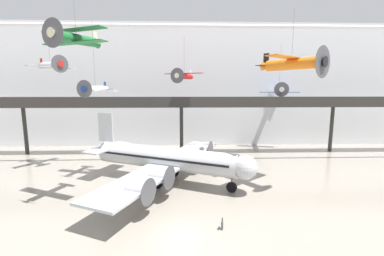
{
  "coord_description": "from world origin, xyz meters",
  "views": [
    {
      "loc": [
        0.31,
        -20.68,
        12.7
      ],
      "look_at": [
        1.4,
        10.08,
        7.92
      ],
      "focal_mm": 24.0,
      "sensor_mm": 36.0,
      "label": 1
    }
  ],
  "objects": [
    {
      "name": "suspended_plane_white_twin",
      "position": [
        -11.88,
        15.92,
        12.57
      ],
      "size": [
        6.55,
        5.51,
        10.27
      ],
      "rotation": [
        0.0,
        0.0,
        4.43
      ],
      "color": "silver"
    },
    {
      "name": "airliner_silver_main",
      "position": [
        -2.29,
        13.07,
        3.31
      ],
      "size": [
        23.72,
        27.9,
        9.11
      ],
      "rotation": [
        0.0,
        0.0,
        -0.43
      ],
      "color": "#B7BABF",
      "rests_on": "ground"
    },
    {
      "name": "info_sign_pedestal",
      "position": [
        3.82,
        0.86,
        0.46
      ],
      "size": [
        0.27,
        0.76,
        1.24
      ],
      "rotation": [
        0.0,
        0.0,
        -0.28
      ],
      "color": "#4C4C51",
      "rests_on": "ground"
    },
    {
      "name": "suspended_plane_orange_highwing",
      "position": [
        13.34,
        10.4,
        15.62
      ],
      "size": [
        8.81,
        8.23,
        8.08
      ],
      "rotation": [
        0.0,
        0.0,
        5.37
      ],
      "color": "orange"
    },
    {
      "name": "hangar_back_wall",
      "position": [
        0.0,
        37.39,
        13.3
      ],
      "size": [
        140.0,
        3.0,
        26.59
      ],
      "color": "silver",
      "rests_on": "ground"
    },
    {
      "name": "suspended_plane_red_highwing",
      "position": [
        0.58,
        26.97,
        14.93
      ],
      "size": [
        7.15,
        6.32,
        8.28
      ],
      "rotation": [
        0.0,
        0.0,
        4.25
      ],
      "color": "red"
    },
    {
      "name": "suspended_plane_silver_racer",
      "position": [
        -19.96,
        20.31,
        16.16
      ],
      "size": [
        6.11,
        6.59,
        6.93
      ],
      "rotation": [
        0.0,
        0.0,
        5.66
      ],
      "color": "silver"
    },
    {
      "name": "suspended_plane_blue_trainer",
      "position": [
        20.28,
        32.4,
        12.19
      ],
      "size": [
        8.08,
        6.68,
        10.65
      ],
      "rotation": [
        0.0,
        0.0,
        4.51
      ],
      "color": "#1E4CAD"
    },
    {
      "name": "ground_plane",
      "position": [
        0.0,
        0.0,
        0.0
      ],
      "size": [
        260.0,
        260.0,
        0.0
      ],
      "primitive_type": "plane",
      "color": "gray"
    },
    {
      "name": "ceiling_truss_beam",
      "position": [
        0.0,
        20.62,
        22.2
      ],
      "size": [
        120.0,
        0.6,
        0.6
      ],
      "color": "silver"
    },
    {
      "name": "mezzanine_walkway",
      "position": [
        0.0,
        28.4,
        9.45
      ],
      "size": [
        110.0,
        3.2,
        11.15
      ],
      "color": "#2D2B28",
      "rests_on": "ground"
    },
    {
      "name": "suspended_plane_green_biplane",
      "position": [
        -10.49,
        6.76,
        17.67
      ],
      "size": [
        7.37,
        6.42,
        5.52
      ],
      "rotation": [
        0.0,
        0.0,
        4.3
      ],
      "color": "#1E6B33"
    }
  ]
}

